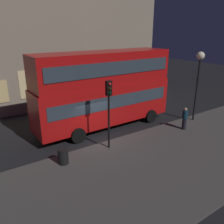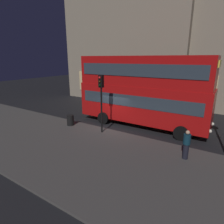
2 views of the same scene
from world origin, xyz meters
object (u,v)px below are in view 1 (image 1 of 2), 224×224
Objects in this scene: double_decker_bus at (104,87)px; traffic_light_far_side at (160,73)px; street_lamp at (199,67)px; traffic_light_near_kerb at (109,101)px; pedestrian at (185,118)px; litter_bin at (63,156)px.

double_decker_bus is 2.72× the size of traffic_light_far_side.
street_lamp reaches higher than traffic_light_far_side.
traffic_light_near_kerb is 8.38m from street_lamp.
double_decker_bus reaches higher than pedestrian.
litter_bin is (-3.07, -0.12, -2.58)m from traffic_light_near_kerb.
double_decker_bus is 9.22m from traffic_light_far_side.
street_lamp is (8.28, 0.16, 1.23)m from traffic_light_near_kerb.
double_decker_bus is 3.65m from traffic_light_near_kerb.
double_decker_bus reaches higher than traffic_light_near_kerb.
traffic_light_far_side is at bearing 34.57° from traffic_light_near_kerb.
litter_bin is (-4.78, -3.34, -2.58)m from double_decker_bus.
double_decker_bus is 7.35m from street_lamp.
double_decker_bus is at bearing -107.16° from pedestrian.
traffic_light_near_kerb is at bearing 2.21° from litter_bin.
traffic_light_near_kerb is at bearing -178.89° from street_lamp.
traffic_light_near_kerb is (-1.71, -3.22, -0.00)m from double_decker_bus.
street_lamp reaches higher than pedestrian.
traffic_light_near_kerb is at bearing 29.70° from traffic_light_far_side.
pedestrian is at bearing -3.55° from litter_bin.
street_lamp is at bearing -25.37° from double_decker_bus.
traffic_light_far_side is 6.65m from street_lamp.
street_lamp is at bearing 1.41° from litter_bin.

